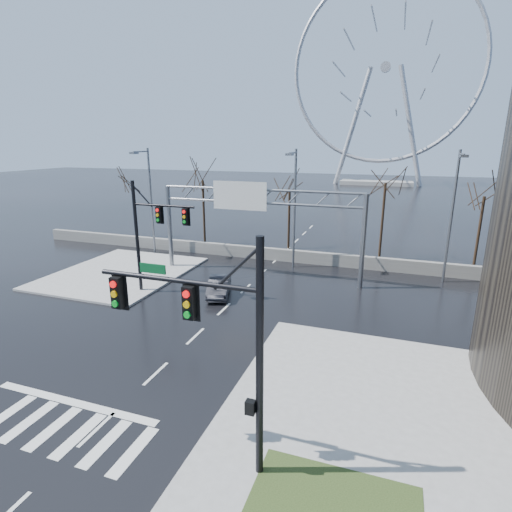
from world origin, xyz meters
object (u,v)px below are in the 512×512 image
at_px(signal_mast_far, 150,228).
at_px(ferris_wheel, 385,76).
at_px(sign_gantry, 254,213).
at_px(car, 219,286).
at_px(signal_mast_near, 217,333).

distance_m(signal_mast_far, ferris_wheel, 89.30).
bearing_deg(sign_gantry, signal_mast_far, -132.47).
bearing_deg(car, sign_gantry, 60.66).
bearing_deg(sign_gantry, signal_mast_near, -73.81).
distance_m(signal_mast_far, car, 6.29).
bearing_deg(sign_gantry, ferris_wheel, 86.16).
relative_size(signal_mast_far, sign_gantry, 0.49).
height_order(signal_mast_near, ferris_wheel, ferris_wheel).
xyz_separation_m(signal_mast_near, signal_mast_far, (-11.01, 13.00, -0.04)).
relative_size(signal_mast_near, sign_gantry, 0.49).
xyz_separation_m(ferris_wheel, car, (-6.34, -84.77, -25.48)).
distance_m(signal_mast_near, car, 16.23).
height_order(sign_gantry, ferris_wheel, ferris_wheel).
height_order(sign_gantry, car, sign_gantry).
bearing_deg(ferris_wheel, signal_mast_near, -89.92).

